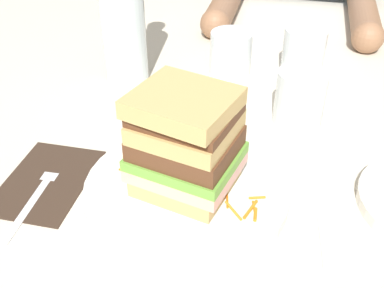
{
  "coord_description": "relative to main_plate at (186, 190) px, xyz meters",
  "views": [
    {
      "loc": [
        0.09,
        -0.42,
        0.39
      ],
      "look_at": [
        -0.02,
        0.02,
        0.06
      ],
      "focal_mm": 43.35,
      "sensor_mm": 36.0,
      "label": 1
    }
  ],
  "objects": [
    {
      "name": "empty_tumbler_0",
      "position": [
        -0.0,
        0.34,
        0.03
      ],
      "size": [
        0.07,
        0.07,
        0.08
      ],
      "primitive_type": "cylinder",
      "color": "silver",
      "rests_on": "ground_plane"
    },
    {
      "name": "carrot_shred_1",
      "position": [
        -0.09,
        0.03,
        0.01
      ],
      "size": [
        0.01,
        0.02,
        0.0
      ],
      "primitive_type": "cylinder",
      "rotation": [
        0.0,
        1.57,
        4.86
      ],
      "color": "orange",
      "rests_on": "main_plate"
    },
    {
      "name": "napkin_dark",
      "position": [
        -0.18,
        -0.02,
        -0.01
      ],
      "size": [
        0.11,
        0.15,
        0.0
      ],
      "primitive_type": "cube",
      "rotation": [
        0.0,
        0.0,
        0.01
      ],
      "color": "#38281E",
      "rests_on": "ground_plane"
    },
    {
      "name": "carrot_shred_10",
      "position": [
        0.09,
        -0.01,
        0.01
      ],
      "size": [
        0.02,
        0.01,
        0.0
      ],
      "primitive_type": "cylinder",
      "rotation": [
        0.0,
        1.57,
        0.3
      ],
      "color": "orange",
      "rests_on": "main_plate"
    },
    {
      "name": "carrot_shred_7",
      "position": [
        0.05,
        -0.01,
        0.01
      ],
      "size": [
        0.01,
        0.03,
        0.0
      ],
      "primitive_type": "cylinder",
      "rotation": [
        0.0,
        1.57,
        1.77
      ],
      "color": "orange",
      "rests_on": "main_plate"
    },
    {
      "name": "sandwich",
      "position": [
        -0.0,
        -0.0,
        0.07
      ],
      "size": [
        0.14,
        0.13,
        0.13
      ],
      "color": "tan",
      "rests_on": "main_plate"
    },
    {
      "name": "carrot_shred_9",
      "position": [
        0.06,
        -0.03,
        0.01
      ],
      "size": [
        0.02,
        0.03,
        0.0
      ],
      "primitive_type": "cylinder",
      "rotation": [
        0.0,
        1.57,
        5.43
      ],
      "color": "orange",
      "rests_on": "main_plate"
    },
    {
      "name": "carrot_shred_4",
      "position": [
        -0.07,
        0.02,
        0.01
      ],
      "size": [
        0.02,
        0.02,
        0.0
      ],
      "primitive_type": "cylinder",
      "rotation": [
        0.0,
        1.57,
        4.18
      ],
      "color": "orange",
      "rests_on": "main_plate"
    },
    {
      "name": "juice_glass",
      "position": [
        0.13,
        0.2,
        0.03
      ],
      "size": [
        0.07,
        0.07,
        0.08
      ],
      "color": "white",
      "rests_on": "ground_plane"
    },
    {
      "name": "carrot_shred_11",
      "position": [
        0.09,
        -0.02,
        0.01
      ],
      "size": [
        0.01,
        0.02,
        0.0
      ],
      "primitive_type": "cylinder",
      "rotation": [
        0.0,
        1.57,
        4.97
      ],
      "color": "orange",
      "rests_on": "main_plate"
    },
    {
      "name": "carrot_shred_8",
      "position": [
        0.08,
        -0.03,
        0.01
      ],
      "size": [
        0.01,
        0.03,
        0.0
      ],
      "primitive_type": "cylinder",
      "rotation": [
        0.0,
        1.57,
        1.25
      ],
      "color": "orange",
      "rests_on": "main_plate"
    },
    {
      "name": "carrot_shred_5",
      "position": [
        -0.06,
        0.03,
        0.01
      ],
      "size": [
        0.0,
        0.02,
        0.0
      ],
      "primitive_type": "cylinder",
      "rotation": [
        0.0,
        1.57,
        4.72
      ],
      "color": "orange",
      "rests_on": "main_plate"
    },
    {
      "name": "fork",
      "position": [
        -0.18,
        -0.04,
        -0.0
      ],
      "size": [
        0.02,
        0.17,
        0.0
      ],
      "color": "silver",
      "rests_on": "napkin_dark"
    },
    {
      "name": "water_bottle",
      "position": [
        -0.17,
        0.27,
        0.12
      ],
      "size": [
        0.07,
        0.07,
        0.28
      ],
      "color": "silver",
      "rests_on": "ground_plane"
    },
    {
      "name": "carrot_shred_0",
      "position": [
        -0.08,
        0.0,
        0.01
      ],
      "size": [
        0.02,
        0.02,
        0.0
      ],
      "primitive_type": "cylinder",
      "rotation": [
        0.0,
        1.57,
        5.42
      ],
      "color": "orange",
      "rests_on": "main_plate"
    },
    {
      "name": "empty_tumbler_1",
      "position": [
        0.12,
        0.35,
        0.04
      ],
      "size": [
        0.07,
        0.07,
        0.09
      ],
      "primitive_type": "cylinder",
      "color": "silver",
      "rests_on": "ground_plane"
    },
    {
      "name": "knife",
      "position": [
        0.17,
        0.02,
        -0.01
      ],
      "size": [
        0.03,
        0.2,
        0.0
      ],
      "color": "silver",
      "rests_on": "ground_plane"
    },
    {
      "name": "ground_plane",
      "position": [
        0.02,
        0.01,
        -0.01
      ],
      "size": [
        3.0,
        3.0,
        0.0
      ],
      "primitive_type": "plane",
      "color": "beige"
    },
    {
      "name": "carrot_shred_6",
      "position": [
        0.09,
        -0.03,
        0.01
      ],
      "size": [
        0.01,
        0.02,
        0.0
      ],
      "primitive_type": "cylinder",
      "rotation": [
        0.0,
        1.57,
        1.63
      ],
      "color": "orange",
      "rests_on": "main_plate"
    },
    {
      "name": "main_plate",
      "position": [
        0.0,
        0.0,
        0.0
      ],
      "size": [
        0.25,
        0.25,
        0.02
      ],
      "primitive_type": "cylinder",
      "color": "white",
      "rests_on": "ground_plane"
    },
    {
      "name": "carrot_shred_3",
      "position": [
        -0.09,
        0.03,
        0.01
      ],
      "size": [
        0.01,
        0.03,
        0.0
      ],
      "primitive_type": "cylinder",
      "rotation": [
        0.0,
        1.57,
        5.04
      ],
      "color": "orange",
      "rests_on": "main_plate"
    },
    {
      "name": "carrot_shred_2",
      "position": [
        -0.08,
        0.01,
        0.01
      ],
      "size": [
        0.02,
        0.01,
        0.0
      ],
      "primitive_type": "cylinder",
      "rotation": [
        0.0,
        1.57,
        6.08
      ],
      "color": "orange",
      "rests_on": "main_plate"
    }
  ]
}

